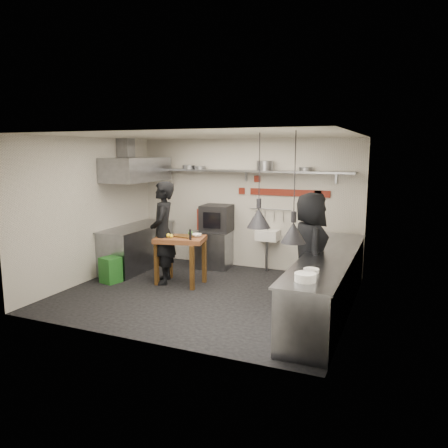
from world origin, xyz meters
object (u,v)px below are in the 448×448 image
at_px(oven_stand, 214,250).
at_px(chef_right, 310,249).
at_px(chef_left, 163,233).
at_px(combi_oven, 217,218).
at_px(prep_table, 181,260).
at_px(green_bin, 111,270).

height_order(oven_stand, chef_right, chef_right).
bearing_deg(chef_left, oven_stand, 138.22).
relative_size(combi_oven, chef_left, 0.32).
xyz_separation_m(prep_table, chef_right, (2.52, -0.16, 0.48)).
bearing_deg(chef_right, green_bin, 70.51).
relative_size(oven_stand, green_bin, 1.60).
xyz_separation_m(green_bin, chef_right, (3.82, 0.30, 0.69)).
relative_size(prep_table, chef_right, 0.49).
bearing_deg(prep_table, combi_oven, 71.34).
bearing_deg(green_bin, oven_stand, 52.32).
xyz_separation_m(combi_oven, chef_right, (2.37, -1.56, -0.15)).
bearing_deg(oven_stand, chef_left, -112.61).
height_order(oven_stand, chef_left, chef_left).
distance_m(green_bin, chef_right, 3.89).
bearing_deg(combi_oven, oven_stand, -133.58).
bearing_deg(oven_stand, chef_right, -36.82).
bearing_deg(prep_table, chef_left, 175.75).
height_order(prep_table, chef_right, chef_right).
height_order(prep_table, chef_left, chef_left).
bearing_deg(prep_table, oven_stand, 73.01).
relative_size(green_bin, chef_left, 0.25).
distance_m(combi_oven, green_bin, 2.50).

